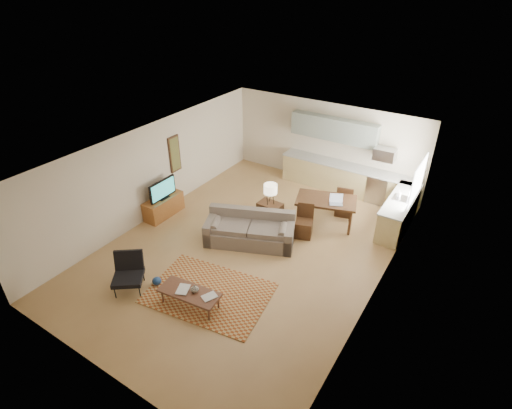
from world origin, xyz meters
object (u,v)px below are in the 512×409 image
Objects in this scene: armchair at (128,275)px; coffee_table at (190,298)px; tv_credenza at (164,206)px; sofa at (250,229)px; console_table at (270,215)px; dining_table at (325,212)px.

coffee_table is at bearing -24.24° from armchair.
armchair is at bearing -60.26° from tv_credenza.
armchair reaches higher than coffee_table.
sofa reaches higher than console_table.
armchair reaches higher than sofa.
console_table is (1.35, 3.88, -0.05)m from armchair.
tv_credenza is 4.64m from dining_table.
sofa is 3.22m from armchair.
tv_credenza is at bearing 135.46° from coffee_table.
dining_table is at bearing 24.44° from armchair.
console_table is (0.06, 0.93, -0.04)m from sofa.
sofa is at bearing -90.59° from console_table.
dining_table is (4.17, 2.05, 0.12)m from tv_credenza.
sofa is at bearing 29.19° from armchair.
tv_credenza is (-1.57, 2.75, -0.14)m from armchair.
dining_table is at bearing 69.67° from coffee_table.
console_table is at bearing 33.70° from armchair.
coffee_table is 1.07× the size of tv_credenza.
tv_credenza is (-3.05, 2.41, 0.09)m from coffee_table.
dining_table is (1.25, 0.91, 0.04)m from console_table.
armchair is at bearing -173.45° from coffee_table.
tv_credenza is 0.77× the size of dining_table.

